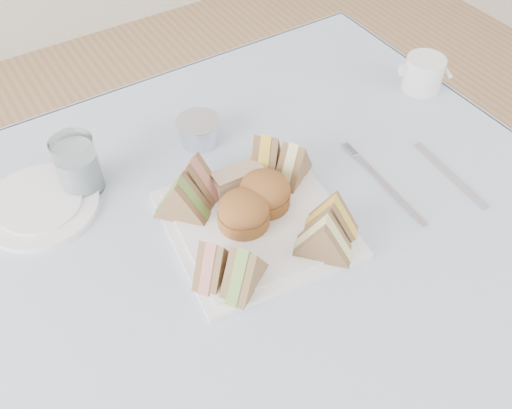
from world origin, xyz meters
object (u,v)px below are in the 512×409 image
serving_plate (256,224)px  water_glass (77,165)px  table (275,377)px  creamer_jug (423,74)px

serving_plate → water_glass: (-0.19, 0.22, 0.04)m
table → creamer_jug: (0.46, 0.20, 0.41)m
water_glass → creamer_jug: bearing=-8.0°
table → creamer_jug: size_ratio=12.18×
table → creamer_jug: bearing=23.6°
table → serving_plate: (0.00, 0.07, 0.38)m
serving_plate → creamer_jug: (0.46, 0.13, 0.03)m
serving_plate → water_glass: size_ratio=2.60×
serving_plate → creamer_jug: creamer_jug is taller
table → serving_plate: size_ratio=3.54×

